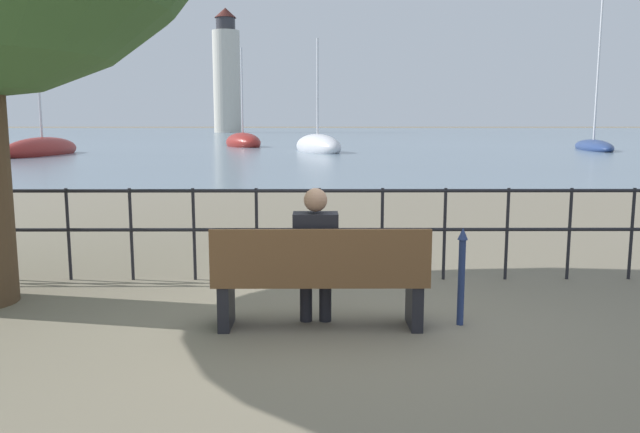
# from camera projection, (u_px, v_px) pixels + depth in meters

# --- Properties ---
(ground_plane) EXTENTS (1000.00, 1000.00, 0.00)m
(ground_plane) POSITION_uv_depth(u_px,v_px,m) (320.00, 326.00, 5.47)
(ground_plane) COLOR #7A705B
(harbor_water) EXTENTS (600.00, 300.00, 0.01)m
(harbor_water) POSITION_uv_depth(u_px,v_px,m) (317.00, 131.00, 165.31)
(harbor_water) COLOR slate
(harbor_water) RESTS_ON ground_plane
(park_bench) EXTENTS (1.84, 0.45, 0.90)m
(park_bench) POSITION_uv_depth(u_px,v_px,m) (320.00, 280.00, 5.35)
(park_bench) COLOR brown
(park_bench) RESTS_ON ground_plane
(seated_person_left) EXTENTS (0.39, 0.35, 1.22)m
(seated_person_left) POSITION_uv_depth(u_px,v_px,m) (316.00, 251.00, 5.39)
(seated_person_left) COLOR black
(seated_person_left) RESTS_ON ground_plane
(promenade_railing) EXTENTS (12.81, 0.04, 1.05)m
(promenade_railing) POSITION_uv_depth(u_px,v_px,m) (319.00, 220.00, 7.03)
(promenade_railing) COLOR black
(promenade_railing) RESTS_ON ground_plane
(closed_umbrella) EXTENTS (0.09, 0.09, 0.87)m
(closed_umbrella) POSITION_uv_depth(u_px,v_px,m) (462.00, 271.00, 5.45)
(closed_umbrella) COLOR navy
(closed_umbrella) RESTS_ON ground_plane
(sailboat_0) EXTENTS (3.54, 8.89, 11.57)m
(sailboat_0) POSITION_uv_depth(u_px,v_px,m) (593.00, 146.00, 43.26)
(sailboat_0) COLOR navy
(sailboat_0) RESTS_ON ground_plane
(sailboat_1) EXTENTS (2.02, 8.42, 7.67)m
(sailboat_1) POSITION_uv_depth(u_px,v_px,m) (43.00, 150.00, 35.94)
(sailboat_1) COLOR maroon
(sailboat_1) RESTS_ON ground_plane
(sailboat_3) EXTENTS (4.41, 6.25, 8.18)m
(sailboat_3) POSITION_uv_depth(u_px,v_px,m) (243.00, 142.00, 49.66)
(sailboat_3) COLOR maroon
(sailboat_3) RESTS_ON ground_plane
(sailboat_4) EXTENTS (4.02, 6.83, 7.62)m
(sailboat_4) POSITION_uv_depth(u_px,v_px,m) (318.00, 146.00, 40.13)
(sailboat_4) COLOR silver
(sailboat_4) RESTS_ON ground_plane
(harbor_lighthouse) EXTENTS (5.94, 5.94, 26.73)m
(harbor_lighthouse) POSITION_uv_depth(u_px,v_px,m) (227.00, 75.00, 136.57)
(harbor_lighthouse) COLOR beige
(harbor_lighthouse) RESTS_ON ground_plane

